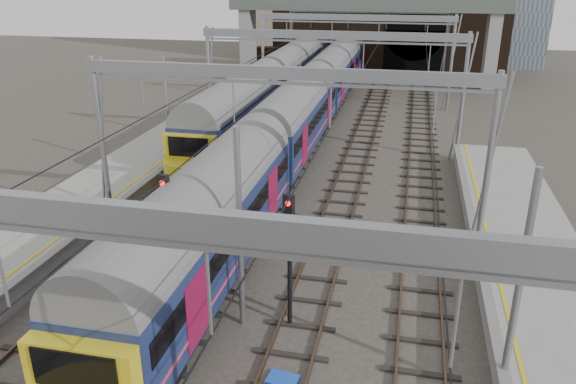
% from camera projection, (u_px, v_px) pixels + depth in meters
% --- Properties ---
extents(ground, '(160.00, 160.00, 0.00)m').
position_uv_depth(ground, '(225.00, 359.00, 17.60)').
color(ground, '#38332D').
rests_on(ground, ground).
extents(tracks, '(14.40, 80.00, 0.22)m').
position_uv_depth(tracks, '(310.00, 189.00, 31.20)').
color(tracks, '#4C3828').
rests_on(tracks, ground).
extents(overhead_line, '(16.80, 80.00, 8.00)m').
position_uv_depth(overhead_line, '(330.00, 53.00, 34.67)').
color(overhead_line, gray).
rests_on(overhead_line, ground).
extents(retaining_wall, '(28.00, 2.75, 9.00)m').
position_uv_depth(retaining_wall, '(382.00, 37.00, 62.84)').
color(retaining_wall, black).
rests_on(retaining_wall, ground).
extents(overbridge, '(28.00, 3.00, 9.25)m').
position_uv_depth(overbridge, '(366.00, 13.00, 56.66)').
color(overbridge, gray).
rests_on(overbridge, ground).
extents(train_main, '(2.92, 67.41, 4.98)m').
position_uv_depth(train_main, '(318.00, 91.00, 43.57)').
color(train_main, black).
rests_on(train_main, ground).
extents(train_second, '(2.95, 51.11, 5.02)m').
position_uv_depth(train_second, '(291.00, 71.00, 52.34)').
color(train_second, black).
rests_on(train_second, ground).
extents(signal_near_left, '(0.39, 0.48, 5.10)m').
position_uv_depth(signal_near_left, '(169.00, 226.00, 19.26)').
color(signal_near_left, black).
rests_on(signal_near_left, ground).
extents(signal_near_centre, '(0.39, 0.47, 4.90)m').
position_uv_depth(signal_near_centre, '(289.00, 245.00, 18.14)').
color(signal_near_centre, black).
rests_on(signal_near_centre, ground).
extents(equip_cover_b, '(1.03, 0.86, 0.10)m').
position_uv_depth(equip_cover_b, '(347.00, 230.00, 26.22)').
color(equip_cover_b, blue).
rests_on(equip_cover_b, ground).
extents(equip_cover_c, '(0.99, 0.76, 0.11)m').
position_uv_depth(equip_cover_c, '(283.00, 380.00, 16.65)').
color(equip_cover_c, blue).
rests_on(equip_cover_c, ground).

